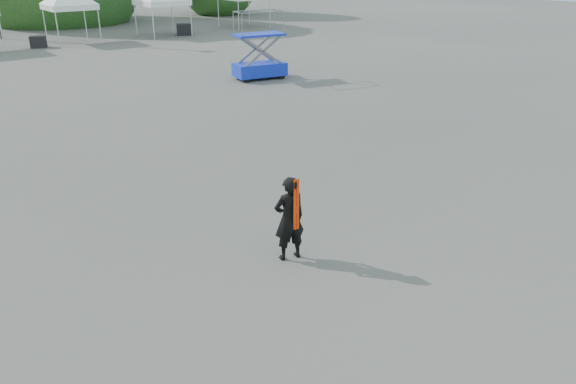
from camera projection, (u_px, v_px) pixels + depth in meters
ground at (237, 247)px, 10.50m from camera, size 120.00×120.00×0.00m
man at (289, 219)px, 9.82m from camera, size 0.64×0.49×1.57m
scissor_lift at (259, 45)px, 23.84m from camera, size 2.35×1.47×2.83m
crate_mid at (38, 42)px, 32.18m from camera, size 1.04×0.93×0.67m
crate_east at (184, 29)px, 37.02m from camera, size 1.13×1.03×0.72m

